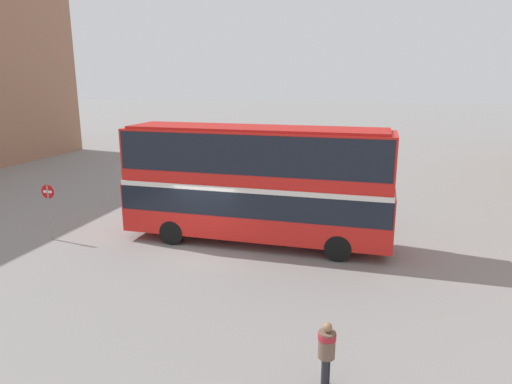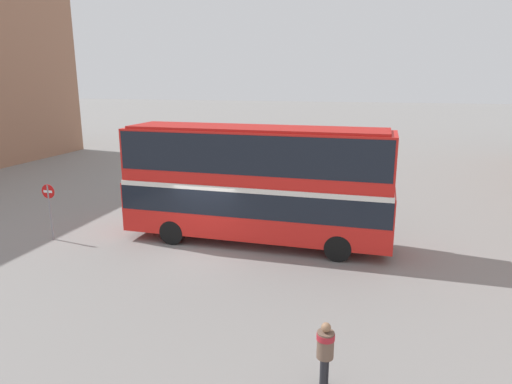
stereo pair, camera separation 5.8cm
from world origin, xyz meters
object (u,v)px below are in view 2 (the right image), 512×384
Objects in this scene: parked_car_kerb_near at (225,177)px; pedestrian_foreground at (325,349)px; double_decker_bus at (256,178)px; no_entry_sign at (49,203)px.

pedestrian_foreground is at bearing 103.41° from parked_car_kerb_near.
double_decker_bus is 9.38m from parked_car_kerb_near.
parked_car_kerb_near reaches higher than pedestrian_foreground.
no_entry_sign is (-4.09, -10.09, 0.74)m from parked_car_kerb_near.
no_entry_sign is at bearing 55.69° from parked_car_kerb_near.
double_decker_bus is 4.55× the size of no_entry_sign.
no_entry_sign is (-8.26, -1.89, -1.12)m from double_decker_bus.
parked_car_kerb_near is at bearing 117.38° from double_decker_bus.
no_entry_sign reaches higher than parked_car_kerb_near.
no_entry_sign is (-12.05, 6.50, 0.60)m from pedestrian_foreground.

